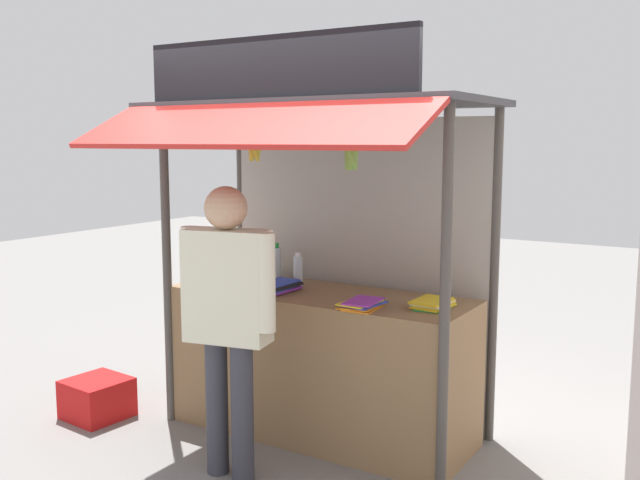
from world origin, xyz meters
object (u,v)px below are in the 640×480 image
object	(u,v)px
water_bottle_back_right	(256,262)
magazine_stack_front_right	(433,304)
water_bottle_right	(233,259)
water_bottle_left	(244,266)
water_bottle_front_left	(276,263)
water_bottle_center	(298,270)
magazine_stack_back_left	(279,287)
banana_bunch_leftmost	(351,158)
plastic_crate	(97,398)
magazine_stack_mid_left	(362,304)
banana_bunch_inner_left	(255,150)
vendor_person	(228,305)

from	to	relation	value
water_bottle_back_right	magazine_stack_front_right	xyz separation A→B (m)	(1.47, -0.22, -0.09)
water_bottle_right	water_bottle_left	bearing A→B (deg)	-3.08
water_bottle_back_right	water_bottle_front_left	world-z (taller)	water_bottle_front_left
magazine_stack_front_right	water_bottle_right	bearing A→B (deg)	177.15
water_bottle_center	magazine_stack_back_left	world-z (taller)	water_bottle_center
banana_bunch_leftmost	water_bottle_right	bearing A→B (deg)	157.29
water_bottle_front_left	water_bottle_right	size ratio (longest dim) A/B	0.85
magazine_stack_front_right	plastic_crate	xyz separation A→B (m)	(-2.27, -0.59, -0.84)
water_bottle_right	magazine_stack_front_right	size ratio (longest dim) A/B	1.10
water_bottle_front_left	water_bottle_right	xyz separation A→B (m)	(-0.28, -0.13, 0.02)
magazine_stack_mid_left	banana_bunch_leftmost	world-z (taller)	banana_bunch_leftmost
magazine_stack_front_right	banana_bunch_leftmost	world-z (taller)	banana_bunch_leftmost
water_bottle_center	banana_bunch_inner_left	xyz separation A→B (m)	(0.09, -0.60, 0.83)
magazine_stack_front_right	vendor_person	world-z (taller)	vendor_person
water_bottle_front_left	water_bottle_right	bearing A→B (deg)	-155.34
magazine_stack_back_left	banana_bunch_inner_left	world-z (taller)	banana_bunch_inner_left
water_bottle_back_right	magazine_stack_front_right	size ratio (longest dim) A/B	0.85
water_bottle_center	banana_bunch_leftmost	bearing A→B (deg)	-38.78
magazine_stack_front_right	vendor_person	distance (m)	1.21
banana_bunch_leftmost	plastic_crate	size ratio (longest dim) A/B	0.70
magazine_stack_back_left	magazine_stack_mid_left	xyz separation A→B (m)	(0.70, -0.13, -0.01)
water_bottle_left	plastic_crate	xyz separation A→B (m)	(-0.81, -0.66, -0.92)
magazine_stack_back_left	banana_bunch_leftmost	xyz separation A→B (m)	(0.74, -0.35, 0.86)
magazine_stack_back_left	water_bottle_back_right	bearing A→B (deg)	143.13
water_bottle_left	magazine_stack_front_right	distance (m)	1.47
magazine_stack_mid_left	water_bottle_center	bearing A→B (deg)	151.70
magazine_stack_mid_left	water_bottle_front_left	bearing A→B (deg)	155.10
magazine_stack_back_left	plastic_crate	xyz separation A→B (m)	(-1.22, -0.50, -0.85)
water_bottle_front_left	magazine_stack_back_left	xyz separation A→B (m)	(0.23, -0.30, -0.09)
water_bottle_center	plastic_crate	distance (m)	1.69
water_bottle_right	banana_bunch_inner_left	xyz separation A→B (m)	(0.59, -0.52, 0.78)
water_bottle_left	vendor_person	xyz separation A→B (m)	(0.56, -0.87, -0.04)
water_bottle_front_left	banana_bunch_leftmost	distance (m)	1.40
plastic_crate	magazine_stack_mid_left	bearing A→B (deg)	10.74
water_bottle_left	banana_bunch_leftmost	size ratio (longest dim) A/B	0.83
water_bottle_back_right	water_bottle_front_left	size ratio (longest dim) A/B	0.91
vendor_person	water_bottle_back_right	bearing A→B (deg)	-72.80
magazine_stack_front_right	water_bottle_center	bearing A→B (deg)	171.72
water_bottle_right	magazine_stack_front_right	xyz separation A→B (m)	(1.56, -0.08, -0.12)
banana_bunch_leftmost	water_bottle_center	bearing A→B (deg)	141.22
magazine_stack_front_right	plastic_crate	bearing A→B (deg)	-165.46
magazine_stack_front_right	banana_bunch_leftmost	distance (m)	1.02
plastic_crate	water_bottle_center	bearing A→B (deg)	31.55
plastic_crate	banana_bunch_leftmost	bearing A→B (deg)	4.20
magazine_stack_front_right	water_bottle_back_right	bearing A→B (deg)	171.53
banana_bunch_inner_left	banana_bunch_leftmost	world-z (taller)	same
water_bottle_right	water_bottle_center	bearing A→B (deg)	8.63
water_bottle_center	banana_bunch_leftmost	distance (m)	1.24
water_bottle_right	vendor_person	bearing A→B (deg)	-53.26
water_bottle_front_left	water_bottle_center	bearing A→B (deg)	-12.99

